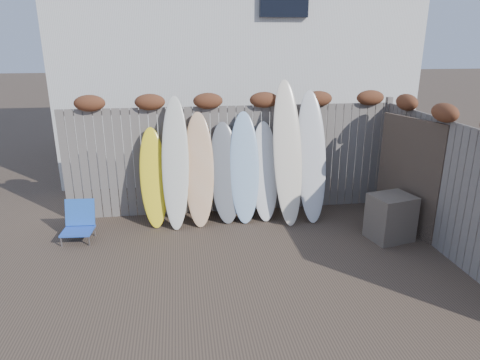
{
  "coord_description": "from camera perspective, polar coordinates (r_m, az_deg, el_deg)",
  "views": [
    {
      "loc": [
        -0.92,
        -5.18,
        3.13
      ],
      "look_at": [
        0.0,
        1.2,
        1.0
      ],
      "focal_mm": 32.0,
      "sensor_mm": 36.0,
      "label": 1
    }
  ],
  "objects": [
    {
      "name": "ground",
      "position": [
        6.12,
        1.64,
        -12.48
      ],
      "size": [
        80.0,
        80.0,
        0.0
      ],
      "primitive_type": "plane",
      "color": "#493A2D"
    },
    {
      "name": "back_fence",
      "position": [
        7.88,
        -0.81,
        3.99
      ],
      "size": [
        6.05,
        0.28,
        2.24
      ],
      "color": "slate",
      "rests_on": "ground"
    },
    {
      "name": "right_fence",
      "position": [
        6.98,
        26.35,
        -0.2
      ],
      "size": [
        0.28,
        4.4,
        2.24
      ],
      "color": "slate",
      "rests_on": "ground"
    },
    {
      "name": "house",
      "position": [
        11.76,
        -1.34,
        18.62
      ],
      "size": [
        8.5,
        5.5,
        6.33
      ],
      "color": "silver",
      "rests_on": "ground"
    },
    {
      "name": "beach_chair",
      "position": [
        7.49,
        -20.68,
        -5.22
      ],
      "size": [
        0.51,
        0.54,
        0.63
      ],
      "color": "blue",
      "rests_on": "ground"
    },
    {
      "name": "wooden_crate",
      "position": [
        7.38,
        19.44,
        -4.72
      ],
      "size": [
        0.75,
        0.67,
        0.75
      ],
      "primitive_type": "cube",
      "rotation": [
        0.0,
        0.0,
        0.23
      ],
      "color": "brown",
      "rests_on": "ground"
    },
    {
      "name": "lattice_panel",
      "position": [
        7.61,
        21.48,
        0.47
      ],
      "size": [
        0.44,
        1.24,
        1.93
      ],
      "primitive_type": "cube",
      "rotation": [
        0.0,
        0.0,
        0.31
      ],
      "color": "brown",
      "rests_on": "ground"
    },
    {
      "name": "surfboard_0",
      "position": [
        7.55,
        -11.46,
        0.31
      ],
      "size": [
        0.5,
        0.64,
        1.69
      ],
      "primitive_type": "ellipsoid",
      "rotation": [
        -0.31,
        0.0,
        0.08
      ],
      "color": "yellow",
      "rests_on": "ground"
    },
    {
      "name": "surfboard_1",
      "position": [
        7.42,
        -8.63,
        2.27
      ],
      "size": [
        0.52,
        0.81,
        2.22
      ],
      "primitive_type": "ellipsoid",
      "rotation": [
        -0.31,
        0.0,
        -0.08
      ],
      "color": "silver",
      "rests_on": "ground"
    },
    {
      "name": "surfboard_2",
      "position": [
        7.47,
        -5.48,
        1.4
      ],
      "size": [
        0.55,
        0.72,
        1.94
      ],
      "primitive_type": "ellipsoid",
      "rotation": [
        -0.31,
        0.0,
        -0.05
      ],
      "color": "#E49271",
      "rests_on": "ground"
    },
    {
      "name": "surfboard_3",
      "position": [
        7.58,
        -1.97,
        0.97
      ],
      "size": [
        0.58,
        0.66,
        1.75
      ],
      "primitive_type": "ellipsoid",
      "rotation": [
        -0.31,
        0.0,
        0.06
      ],
      "color": "slate",
      "rests_on": "ground"
    },
    {
      "name": "surfboard_4",
      "position": [
        7.59,
        0.58,
        1.69
      ],
      "size": [
        0.58,
        0.72,
        1.92
      ],
      "primitive_type": "ellipsoid",
      "rotation": [
        -0.31,
        0.0,
        -0.08
      ],
      "color": "#9DC2E6",
      "rests_on": "ground"
    },
    {
      "name": "surfboard_5",
      "position": [
        7.69,
        3.3,
        1.15
      ],
      "size": [
        0.52,
        0.65,
        1.74
      ],
      "primitive_type": "ellipsoid",
      "rotation": [
        -0.31,
        0.0,
        -0.05
      ],
      "color": "white",
      "rests_on": "ground"
    },
    {
      "name": "surfboard_6",
      "position": [
        7.55,
        6.36,
        3.63
      ],
      "size": [
        0.51,
        0.86,
        2.47
      ],
      "primitive_type": "ellipsoid",
      "rotation": [
        -0.31,
        0.0,
        0.0
      ],
      "color": "#F3E3C8",
      "rests_on": "ground"
    },
    {
      "name": "surfboard_7",
      "position": [
        7.73,
        9.5,
        3.1
      ],
      "size": [
        0.56,
        0.82,
        2.28
      ],
      "primitive_type": "ellipsoid",
      "rotation": [
        -0.31,
        0.0,
        -0.05
      ],
      "color": "silver",
      "rests_on": "ground"
    }
  ]
}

